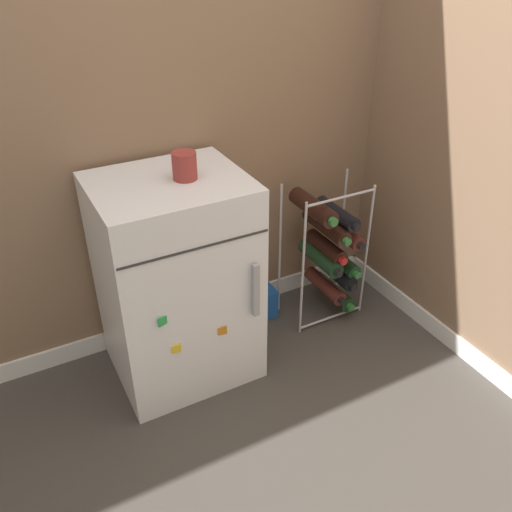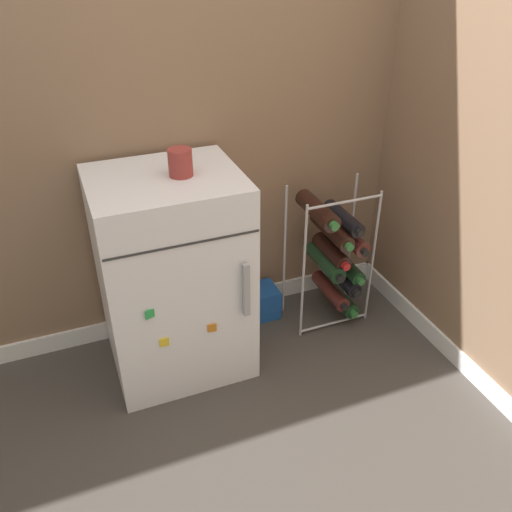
{
  "view_description": "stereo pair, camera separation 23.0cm",
  "coord_description": "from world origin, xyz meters",
  "px_view_note": "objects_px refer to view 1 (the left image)",
  "views": [
    {
      "loc": [
        -0.76,
        -1.44,
        1.7
      ],
      "look_at": [
        0.19,
        0.34,
        0.45
      ],
      "focal_mm": 38.0,
      "sensor_mm": 36.0,
      "label": 1
    },
    {
      "loc": [
        -0.55,
        -1.54,
        1.7
      ],
      "look_at": [
        0.19,
        0.34,
        0.45
      ],
      "focal_mm": 38.0,
      "sensor_mm": 36.0,
      "label": 2
    }
  ],
  "objects_px": {
    "mini_fridge": "(177,282)",
    "soda_box": "(251,303)",
    "fridge_top_cup": "(184,166)",
    "wine_rack": "(329,249)"
  },
  "relations": [
    {
      "from": "mini_fridge",
      "to": "soda_box",
      "type": "height_order",
      "value": "mini_fridge"
    },
    {
      "from": "mini_fridge",
      "to": "soda_box",
      "type": "relative_size",
      "value": 3.87
    },
    {
      "from": "soda_box",
      "to": "fridge_top_cup",
      "type": "xyz_separation_m",
      "value": [
        -0.36,
        -0.18,
        0.87
      ]
    },
    {
      "from": "soda_box",
      "to": "fridge_top_cup",
      "type": "relative_size",
      "value": 2.25
    },
    {
      "from": "wine_rack",
      "to": "soda_box",
      "type": "distance_m",
      "value": 0.47
    },
    {
      "from": "wine_rack",
      "to": "fridge_top_cup",
      "type": "xyz_separation_m",
      "value": [
        -0.72,
        -0.05,
        0.59
      ]
    },
    {
      "from": "mini_fridge",
      "to": "fridge_top_cup",
      "type": "xyz_separation_m",
      "value": [
        0.06,
        -0.01,
        0.5
      ]
    },
    {
      "from": "wine_rack",
      "to": "soda_box",
      "type": "xyz_separation_m",
      "value": [
        -0.36,
        0.12,
        -0.28
      ]
    },
    {
      "from": "mini_fridge",
      "to": "fridge_top_cup",
      "type": "relative_size",
      "value": 8.72
    },
    {
      "from": "mini_fridge",
      "to": "soda_box",
      "type": "xyz_separation_m",
      "value": [
        0.42,
        0.16,
        -0.37
      ]
    }
  ]
}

